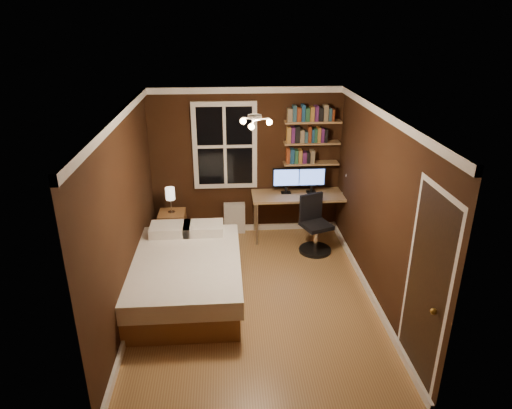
{
  "coord_description": "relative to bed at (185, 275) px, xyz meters",
  "views": [
    {
      "loc": [
        -0.34,
        -5.25,
        3.54
      ],
      "look_at": [
        0.05,
        0.45,
        1.16
      ],
      "focal_mm": 32.0,
      "sensor_mm": 36.0,
      "label": 1
    }
  ],
  "objects": [
    {
      "name": "desk",
      "position": [
        1.83,
        1.67,
        0.41
      ],
      "size": [
        1.63,
        0.61,
        0.77
      ],
      "color": "#A17F4E",
      "rests_on": "ground"
    },
    {
      "name": "wall_right",
      "position": [
        2.53,
        -0.1,
        0.95
      ],
      "size": [
        0.04,
        4.2,
        2.5
      ],
      "primitive_type": "cube",
      "color": "black",
      "rests_on": "ground"
    },
    {
      "name": "books_row_lower",
      "position": [
        2.01,
        1.88,
        1.08
      ],
      "size": [
        0.42,
        0.16,
        0.23
      ],
      "primitive_type": null,
      "color": "maroon",
      "rests_on": "bookshelf_lower"
    },
    {
      "name": "ceiling_fixture",
      "position": [
        0.93,
        -0.2,
        2.1
      ],
      "size": [
        0.44,
        0.44,
        0.18
      ],
      "primitive_type": null,
      "color": "beige",
      "rests_on": "ceiling"
    },
    {
      "name": "bookshelf_upper",
      "position": [
        2.01,
        1.88,
        1.65
      ],
      "size": [
        0.92,
        0.22,
        0.03
      ],
      "primitive_type": "cube",
      "color": "#A17F4E",
      "rests_on": "wall_back"
    },
    {
      "name": "door_knob",
      "position": [
        2.48,
        -1.95,
        0.7
      ],
      "size": [
        0.06,
        0.06,
        0.06
      ],
      "primitive_type": "sphere",
      "color": "gold",
      "rests_on": "door"
    },
    {
      "name": "window",
      "position": [
        0.58,
        1.96,
        1.25
      ],
      "size": [
        1.06,
        0.06,
        1.46
      ],
      "primitive_type": "cube",
      "color": "white",
      "rests_on": "wall_back"
    },
    {
      "name": "floor",
      "position": [
        0.93,
        -0.1,
        -0.3
      ],
      "size": [
        4.2,
        4.2,
        0.0
      ],
      "primitive_type": "plane",
      "color": "olive",
      "rests_on": "ground"
    },
    {
      "name": "door",
      "position": [
        2.52,
        -1.65,
        0.72
      ],
      "size": [
        0.03,
        0.82,
        2.05
      ],
      "primitive_type": null,
      "color": "black",
      "rests_on": "ground"
    },
    {
      "name": "radiator",
      "position": [
        0.72,
        1.9,
        -0.03
      ],
      "size": [
        0.37,
        0.13,
        0.55
      ],
      "primitive_type": "cube",
      "color": "silver",
      "rests_on": "ground"
    },
    {
      "name": "desk_lamp",
      "position": [
        2.58,
        1.6,
        0.69
      ],
      "size": [
        0.14,
        0.32,
        0.44
      ],
      "primitive_type": null,
      "color": "silver",
      "rests_on": "desk"
    },
    {
      "name": "nightstand",
      "position": [
        -0.32,
        1.61,
        -0.03
      ],
      "size": [
        0.43,
        0.43,
        0.54
      ],
      "primitive_type": "cube",
      "rotation": [
        0.0,
        0.0,
        -0.0
      ],
      "color": "brown",
      "rests_on": "ground"
    },
    {
      "name": "books_row_upper",
      "position": [
        2.01,
        1.88,
        1.78
      ],
      "size": [
        0.66,
        0.16,
        0.23
      ],
      "primitive_type": null,
      "color": "#295F3B",
      "rests_on": "bookshelf_upper"
    },
    {
      "name": "wall_left",
      "position": [
        -0.67,
        -0.1,
        0.95
      ],
      "size": [
        0.04,
        4.2,
        2.5
      ],
      "primitive_type": "cube",
      "color": "black",
      "rests_on": "ground"
    },
    {
      "name": "bookshelf_lower",
      "position": [
        2.01,
        1.88,
        0.95
      ],
      "size": [
        0.92,
        0.22,
        0.03
      ],
      "primitive_type": "cube",
      "color": "#A17F4E",
      "rests_on": "wall_back"
    },
    {
      "name": "bookshelf_middle",
      "position": [
        2.01,
        1.88,
        1.3
      ],
      "size": [
        0.92,
        0.22,
        0.03
      ],
      "primitive_type": "cube",
      "color": "#A17F4E",
      "rests_on": "wall_back"
    },
    {
      "name": "wall_back",
      "position": [
        0.93,
        2.0,
        0.95
      ],
      "size": [
        3.2,
        0.04,
        2.5
      ],
      "primitive_type": "cube",
      "color": "black",
      "rests_on": "ground"
    },
    {
      "name": "monitor_left",
      "position": [
        1.59,
        1.76,
        0.69
      ],
      "size": [
        0.47,
        0.12,
        0.44
      ],
      "primitive_type": null,
      "color": "black",
      "rests_on": "desk"
    },
    {
      "name": "ceiling",
      "position": [
        0.93,
        -0.1,
        2.2
      ],
      "size": [
        3.2,
        4.2,
        0.02
      ],
      "primitive_type": "cube",
      "color": "white",
      "rests_on": "wall_back"
    },
    {
      "name": "office_chair",
      "position": [
        1.98,
        1.14,
        0.05
      ],
      "size": [
        0.54,
        0.54,
        0.94
      ],
      "rotation": [
        0.0,
        0.0,
        0.37
      ],
      "color": "black",
      "rests_on": "ground"
    },
    {
      "name": "bedside_lamp",
      "position": [
        -0.32,
        1.61,
        0.45
      ],
      "size": [
        0.15,
        0.15,
        0.44
      ],
      "primitive_type": null,
      "color": "white",
      "rests_on": "nightstand"
    },
    {
      "name": "books_row_middle",
      "position": [
        2.01,
        1.88,
        1.43
      ],
      "size": [
        0.66,
        0.16,
        0.23
      ],
      "primitive_type": null,
      "color": "navy",
      "rests_on": "bookshelf_middle"
    },
    {
      "name": "bed",
      "position": [
        0.0,
        0.0,
        0.0
      ],
      "size": [
        1.51,
        2.09,
        0.71
      ],
      "rotation": [
        0.0,
        0.0,
        0.01
      ],
      "color": "brown",
      "rests_on": "ground"
    },
    {
      "name": "monitor_right",
      "position": [
        2.02,
        1.76,
        0.69
      ],
      "size": [
        0.47,
        0.12,
        0.44
      ],
      "primitive_type": null,
      "color": "black",
      "rests_on": "desk"
    }
  ]
}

